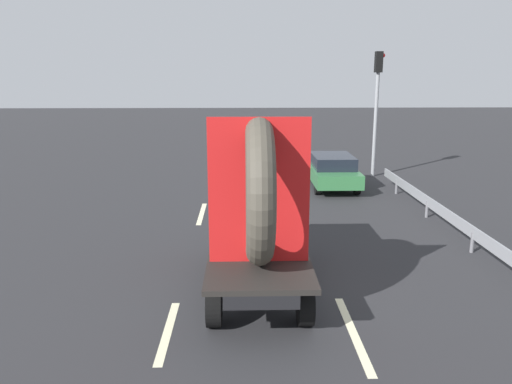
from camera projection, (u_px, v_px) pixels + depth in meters
The scene contains 9 objects.
ground_plane at pixel (269, 282), 11.37m from camera, with size 120.00×120.00×0.00m, color #28282B.
flatbed_truck at pixel (257, 208), 10.96m from camera, with size 2.02×5.00×3.86m.
distant_sedan at pixel (332, 170), 20.78m from camera, with size 1.79×4.17×1.36m.
traffic_light at pixel (377, 96), 22.34m from camera, with size 0.42×0.36×5.57m.
guardrail at pixel (448, 216), 14.78m from camera, with size 0.10×13.34×0.71m.
lane_dash_left_near at pixel (168, 331), 9.20m from camera, with size 2.32×0.16×0.01m, color beige.
lane_dash_left_far at pixel (202, 214), 16.95m from camera, with size 2.67×0.16×0.01m, color beige.
lane_dash_right_near at pixel (353, 333), 9.16m from camera, with size 2.84×0.16×0.01m, color beige.
lane_dash_right_far at pixel (303, 215), 16.77m from camera, with size 2.16×0.16×0.01m, color beige.
Camera 1 is at (-0.59, -10.59, 4.61)m, focal length 35.17 mm.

